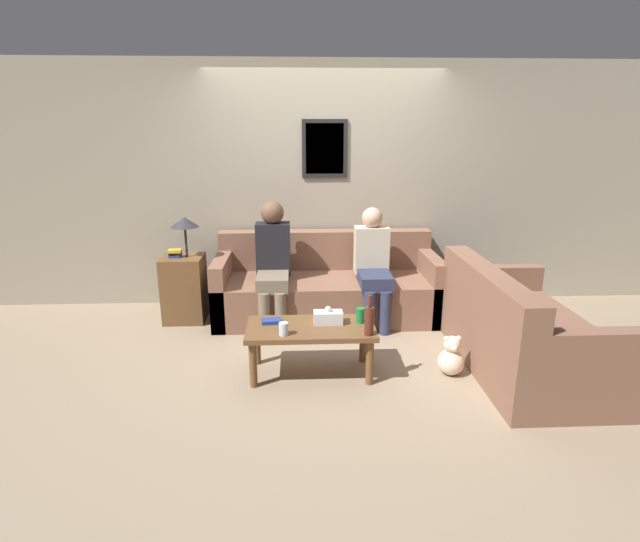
% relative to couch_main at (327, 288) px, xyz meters
% --- Properties ---
extents(ground_plane, '(16.00, 16.00, 0.00)m').
position_rel_couch_main_xyz_m(ground_plane, '(0.00, -0.54, -0.29)').
color(ground_plane, gray).
extents(wall_back, '(9.00, 0.08, 2.60)m').
position_rel_couch_main_xyz_m(wall_back, '(0.00, 0.48, 1.01)').
color(wall_back, '#9E937F').
rests_on(wall_back, ground_plane).
extents(couch_main, '(2.28, 0.91, 0.84)m').
position_rel_couch_main_xyz_m(couch_main, '(0.00, 0.00, 0.00)').
color(couch_main, brown).
rests_on(couch_main, ground_plane).
extents(couch_side, '(0.91, 1.69, 0.84)m').
position_rel_couch_main_xyz_m(couch_side, '(1.50, -1.31, 0.00)').
color(couch_side, brown).
rests_on(couch_side, ground_plane).
extents(coffee_table, '(1.01, 0.51, 0.41)m').
position_rel_couch_main_xyz_m(coffee_table, '(-0.21, -1.32, 0.05)').
color(coffee_table, brown).
rests_on(coffee_table, ground_plane).
extents(side_table_with_lamp, '(0.41, 0.41, 1.07)m').
position_rel_couch_main_xyz_m(side_table_with_lamp, '(-1.46, -0.07, 0.09)').
color(side_table_with_lamp, brown).
rests_on(side_table_with_lamp, ground_plane).
extents(wine_bottle, '(0.07, 0.07, 0.31)m').
position_rel_couch_main_xyz_m(wine_bottle, '(0.23, -1.50, 0.23)').
color(wine_bottle, '#562319').
rests_on(wine_bottle, coffee_table).
extents(drinking_glass, '(0.07, 0.07, 0.10)m').
position_rel_couch_main_xyz_m(drinking_glass, '(-0.42, -1.48, 0.16)').
color(drinking_glass, silver).
rests_on(drinking_glass, coffee_table).
extents(book_stack, '(0.16, 0.11, 0.03)m').
position_rel_couch_main_xyz_m(book_stack, '(-0.52, -1.23, 0.13)').
color(book_stack, navy).
rests_on(book_stack, coffee_table).
extents(soda_can, '(0.07, 0.07, 0.12)m').
position_rel_couch_main_xyz_m(soda_can, '(0.19, -1.26, 0.18)').
color(soda_can, '#197A38').
rests_on(soda_can, coffee_table).
extents(tissue_box, '(0.23, 0.12, 0.15)m').
position_rel_couch_main_xyz_m(tissue_box, '(-0.07, -1.26, 0.17)').
color(tissue_box, silver).
rests_on(tissue_box, coffee_table).
extents(person_left, '(0.34, 0.65, 1.22)m').
position_rel_couch_main_xyz_m(person_left, '(-0.55, -0.18, 0.37)').
color(person_left, '#756651').
rests_on(person_left, ground_plane).
extents(person_right, '(0.34, 0.66, 1.15)m').
position_rel_couch_main_xyz_m(person_right, '(0.45, -0.19, 0.33)').
color(person_right, '#2D334C').
rests_on(person_right, ground_plane).
extents(teddy_bear, '(0.21, 0.21, 0.33)m').
position_rel_couch_main_xyz_m(teddy_bear, '(0.92, -1.39, -0.15)').
color(teddy_bear, beige).
rests_on(teddy_bear, ground_plane).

